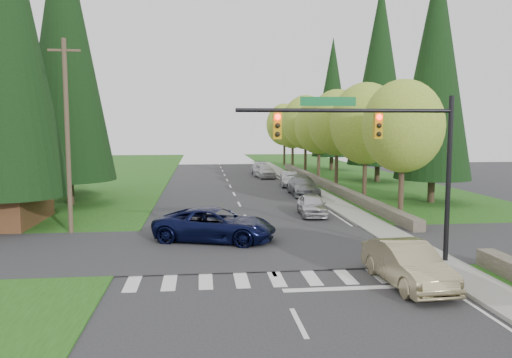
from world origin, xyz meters
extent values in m
plane|color=#28282B|center=(0.00, 0.00, 0.00)|extent=(120.00, 120.00, 0.00)
cube|color=#234C14|center=(13.00, 20.00, 0.03)|extent=(14.00, 110.00, 0.06)
cube|color=#234C14|center=(-13.00, 20.00, 0.03)|extent=(14.00, 110.00, 0.06)
cube|color=#28282B|center=(0.00, 8.00, 0.00)|extent=(120.00, 8.00, 0.10)
cube|color=gray|center=(6.90, 22.00, 0.07)|extent=(1.80, 80.00, 0.13)
cube|color=gray|center=(6.05, 22.00, 0.07)|extent=(0.20, 80.00, 0.13)
cube|color=#4C4438|center=(8.60, 30.00, 0.35)|extent=(0.70, 40.00, 0.70)
cylinder|color=black|center=(7.20, 4.50, 3.40)|extent=(0.20, 0.20, 6.80)
cylinder|color=black|center=(2.90, 4.50, 6.20)|extent=(8.60, 0.16, 0.16)
cube|color=#0C662D|center=(2.20, 4.55, 6.55)|extent=(2.20, 0.04, 0.35)
cube|color=#BF8C0C|center=(4.20, 4.50, 5.60)|extent=(0.32, 0.24, 1.00)
sphere|color=#FF0C05|center=(4.20, 4.36, 5.95)|extent=(0.22, 0.22, 0.22)
cube|color=#BF8C0C|center=(0.20, 4.50, 5.60)|extent=(0.32, 0.24, 1.00)
sphere|color=#FF0C05|center=(0.20, 4.36, 5.95)|extent=(0.22, 0.22, 0.22)
cylinder|color=#473828|center=(-9.50, 12.00, 5.00)|extent=(0.24, 0.24, 10.00)
cube|color=#473828|center=(-9.50, 12.00, 9.40)|extent=(1.60, 0.10, 0.12)
cylinder|color=#38281C|center=(9.20, 14.00, 2.38)|extent=(0.32, 0.32, 4.76)
ellipsoid|color=olive|center=(9.20, 14.00, 5.61)|extent=(4.80, 4.80, 5.52)
cylinder|color=#38281C|center=(9.30, 21.00, 2.46)|extent=(0.32, 0.32, 4.93)
ellipsoid|color=olive|center=(9.30, 21.00, 5.81)|extent=(5.20, 5.20, 5.98)
cylinder|color=#38281C|center=(9.10, 28.00, 2.52)|extent=(0.32, 0.32, 5.04)
ellipsoid|color=olive|center=(9.10, 28.00, 5.94)|extent=(5.00, 5.00, 5.75)
cylinder|color=#38281C|center=(9.20, 35.00, 2.41)|extent=(0.32, 0.32, 4.82)
ellipsoid|color=olive|center=(9.20, 35.00, 5.68)|extent=(5.00, 5.00, 5.75)
cylinder|color=#38281C|center=(9.30, 42.00, 2.58)|extent=(0.32, 0.32, 5.15)
ellipsoid|color=olive|center=(9.30, 42.00, 6.07)|extent=(5.40, 5.40, 6.21)
cylinder|color=#38281C|center=(9.10, 49.00, 2.35)|extent=(0.32, 0.32, 4.70)
ellipsoid|color=olive|center=(9.10, 49.00, 5.54)|extent=(4.80, 4.80, 5.52)
cylinder|color=#38281C|center=(9.20, 56.00, 2.49)|extent=(0.32, 0.32, 4.98)
ellipsoid|color=olive|center=(9.20, 56.00, 5.87)|extent=(5.20, 5.20, 5.98)
cylinder|color=#38281C|center=(-13.00, 14.00, 1.00)|extent=(0.50, 0.50, 2.00)
cone|color=black|center=(-13.00, 14.00, 10.80)|extent=(6.12, 6.12, 18.00)
cylinder|color=#38281C|center=(-12.00, 22.00, 1.00)|extent=(0.50, 0.50, 2.00)
cone|color=black|center=(-12.00, 22.00, 11.30)|extent=(6.46, 6.46, 19.00)
cylinder|color=#38281C|center=(-14.00, 28.00, 1.00)|extent=(0.50, 0.50, 2.00)
cone|color=black|center=(-14.00, 28.00, 10.30)|extent=(5.78, 5.78, 17.00)
cylinder|color=#38281C|center=(14.00, 20.00, 1.00)|extent=(0.50, 0.50, 2.00)
cone|color=black|center=(14.00, 20.00, 9.80)|extent=(5.44, 5.44, 16.00)
cylinder|color=#38281C|center=(15.00, 34.00, 1.00)|extent=(0.50, 0.50, 2.00)
cone|color=black|center=(15.00, 34.00, 10.80)|extent=(6.12, 6.12, 18.00)
cylinder|color=#38281C|center=(14.00, 48.00, 1.00)|extent=(0.50, 0.50, 2.00)
cone|color=black|center=(14.00, 48.00, 9.30)|extent=(5.10, 5.10, 15.00)
imported|color=tan|center=(4.47, 1.94, 0.76)|extent=(1.91, 4.73, 1.53)
imported|color=black|center=(-2.06, 9.47, 0.82)|extent=(6.43, 4.39, 1.64)
imported|color=silver|center=(4.20, 15.91, 0.67)|extent=(1.86, 4.05, 1.35)
imported|color=gray|center=(5.56, 25.21, 0.75)|extent=(2.15, 5.21, 1.51)
imported|color=#A2A3A7|center=(5.47, 31.35, 0.69)|extent=(1.92, 4.32, 1.38)
imported|color=silver|center=(4.20, 39.36, 0.76)|extent=(2.34, 4.66, 1.52)
imported|color=#A9A9AE|center=(4.20, 43.00, 0.72)|extent=(2.22, 5.02, 1.43)
camera|label=1|loc=(-2.73, -14.50, 5.58)|focal=35.00mm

